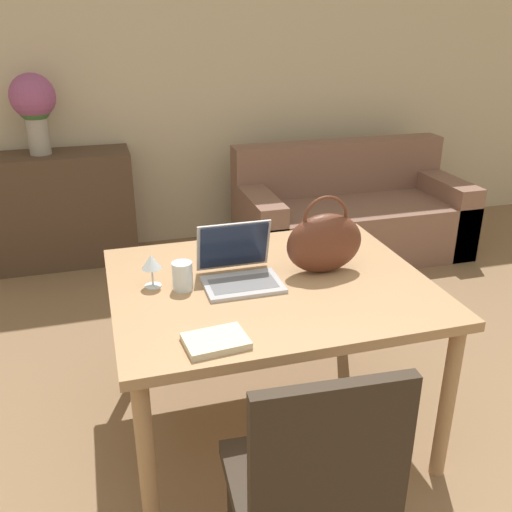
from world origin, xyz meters
TOP-DOWN VIEW (x-y plane):
  - wall_back at (0.00, 3.28)m, footprint 10.00×0.06m
  - dining_table at (0.07, 0.83)m, footprint 1.27×1.06m
  - chair at (-0.08, -0.05)m, footprint 0.47×0.47m
  - couch at (1.28, 2.61)m, footprint 1.70×0.81m
  - sideboard at (-0.85, 3.03)m, footprint 1.06×0.40m
  - laptop at (-0.05, 0.88)m, footprint 0.31×0.29m
  - drinking_glass at (-0.28, 0.86)m, footprint 0.08×0.08m
  - wine_glass at (-0.39, 0.91)m, footprint 0.08×0.08m
  - handbag at (0.31, 0.86)m, footprint 0.33×0.13m
  - flower_vase at (-0.91, 3.04)m, footprint 0.30×0.30m
  - book at (-0.25, 0.42)m, footprint 0.22×0.17m

SIDE VIEW (x-z plane):
  - couch at x=1.28m, z-range -0.12..0.70m
  - sideboard at x=-0.85m, z-range 0.00..0.82m
  - chair at x=-0.08m, z-range 0.05..1.00m
  - dining_table at x=0.07m, z-range 0.29..1.02m
  - book at x=-0.25m, z-range 0.73..0.76m
  - drinking_glass at x=-0.28m, z-range 0.73..0.85m
  - laptop at x=-0.05m, z-range 0.68..0.91m
  - wine_glass at x=-0.39m, z-range 0.76..0.90m
  - handbag at x=0.31m, z-range 0.70..1.03m
  - flower_vase at x=-0.91m, z-range 0.90..1.44m
  - wall_back at x=0.00m, z-range 0.00..2.70m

